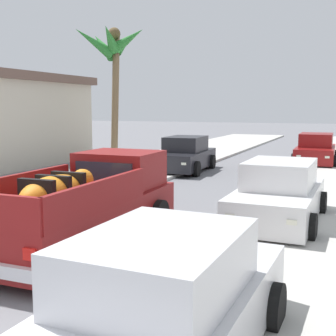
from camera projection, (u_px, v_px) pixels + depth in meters
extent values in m
cube|color=beige|center=(99.00, 179.00, 17.46)|extent=(5.04, 60.00, 0.12)
cube|color=silver|center=(124.00, 181.00, 17.03)|extent=(0.16, 60.00, 0.10)
cube|color=silver|center=(329.00, 196.00, 14.21)|extent=(0.16, 60.00, 0.10)
cube|color=maroon|center=(83.00, 218.00, 9.05)|extent=(2.01, 5.13, 0.80)
cube|color=maroon|center=(120.00, 169.00, 10.41)|extent=(1.75, 1.53, 0.80)
cube|color=#283342|center=(104.00, 172.00, 9.71)|extent=(1.38, 0.08, 0.44)
cube|color=#283342|center=(135.00, 164.00, 11.11)|extent=(1.46, 0.09, 0.48)
cube|color=maroon|center=(16.00, 189.00, 8.50)|extent=(0.16, 3.30, 0.56)
cube|color=maroon|center=(100.00, 196.00, 7.83)|extent=(0.16, 3.30, 0.56)
cylinder|color=black|center=(83.00, 209.00, 10.85)|extent=(0.27, 0.76, 0.76)
cylinder|color=black|center=(158.00, 216.00, 10.12)|extent=(0.27, 0.76, 0.76)
cylinder|color=black|center=(88.00, 256.00, 7.43)|extent=(0.27, 0.76, 0.76)
cube|color=red|center=(30.00, 255.00, 6.39)|extent=(0.22, 0.04, 0.18)
ellipsoid|color=orange|center=(54.00, 192.00, 8.09)|extent=(0.73, 1.71, 0.60)
sphere|color=orange|center=(82.00, 180.00, 8.95)|extent=(0.44, 0.44, 0.44)
cube|color=black|center=(37.00, 197.00, 7.66)|extent=(0.72, 0.13, 0.61)
cube|color=black|center=(54.00, 192.00, 8.09)|extent=(0.72, 0.13, 0.61)
cube|color=black|center=(69.00, 188.00, 8.52)|extent=(0.72, 0.13, 0.61)
cube|color=maroon|center=(315.00, 154.00, 22.24)|extent=(1.88, 4.25, 0.72)
cube|color=maroon|center=(316.00, 140.00, 22.24)|extent=(1.58, 2.14, 0.64)
cube|color=#283342|center=(315.00, 142.00, 21.35)|extent=(1.37, 0.12, 0.52)
cube|color=#283342|center=(317.00, 139.00, 23.14)|extent=(1.34, 0.12, 0.50)
cylinder|color=black|center=(334.00, 162.00, 20.74)|extent=(0.24, 0.65, 0.64)
cylinder|color=black|center=(294.00, 160.00, 21.39)|extent=(0.24, 0.65, 0.64)
cylinder|color=black|center=(335.00, 156.00, 23.15)|extent=(0.24, 0.65, 0.64)
cylinder|color=black|center=(299.00, 155.00, 23.80)|extent=(0.24, 0.65, 0.64)
cube|color=red|center=(330.00, 148.00, 23.95)|extent=(0.20, 0.05, 0.12)
cube|color=white|center=(327.00, 157.00, 20.06)|extent=(0.20, 0.05, 0.10)
cube|color=red|center=(306.00, 148.00, 24.40)|extent=(0.20, 0.05, 0.12)
cube|color=white|center=(299.00, 156.00, 20.50)|extent=(0.20, 0.05, 0.10)
cube|color=black|center=(185.00, 159.00, 19.90)|extent=(2.00, 4.29, 0.72)
cube|color=black|center=(186.00, 144.00, 19.90)|extent=(1.64, 2.18, 0.64)
cube|color=#283342|center=(179.00, 146.00, 19.00)|extent=(1.37, 0.16, 0.52)
cube|color=#283342|center=(192.00, 143.00, 20.81)|extent=(1.34, 0.16, 0.50)
cylinder|color=black|center=(196.00, 169.00, 18.41)|extent=(0.26, 0.65, 0.64)
cylinder|color=black|center=(155.00, 167.00, 19.01)|extent=(0.26, 0.65, 0.64)
cylinder|color=black|center=(212.00, 162.00, 20.84)|extent=(0.26, 0.65, 0.64)
cylinder|color=black|center=(175.00, 160.00, 21.44)|extent=(0.26, 0.65, 0.64)
cube|color=red|center=(211.00, 153.00, 21.64)|extent=(0.20, 0.05, 0.12)
cube|color=white|center=(184.00, 164.00, 17.71)|extent=(0.20, 0.05, 0.10)
cube|color=red|center=(186.00, 152.00, 22.06)|extent=(0.20, 0.05, 0.12)
cube|color=white|center=(155.00, 163.00, 18.12)|extent=(0.20, 0.05, 0.10)
cube|color=silver|center=(165.00, 322.00, 4.81)|extent=(1.86, 4.24, 0.72)
cube|color=silver|center=(161.00, 264.00, 4.63)|extent=(1.57, 2.14, 0.64)
cube|color=#283342|center=(194.00, 241.00, 5.50)|extent=(1.37, 0.11, 0.52)
cube|color=#283342|center=(111.00, 303.00, 3.75)|extent=(1.34, 0.11, 0.50)
cylinder|color=black|center=(145.00, 285.00, 6.38)|extent=(0.24, 0.65, 0.64)
cylinder|color=black|center=(273.00, 308.00, 5.64)|extent=(0.24, 0.65, 0.64)
cube|color=white|center=(185.00, 251.00, 6.95)|extent=(0.20, 0.04, 0.10)
cube|color=white|center=(265.00, 262.00, 6.45)|extent=(0.20, 0.04, 0.10)
cube|color=silver|center=(278.00, 202.00, 10.87)|extent=(1.79, 4.21, 0.72)
cube|color=silver|center=(280.00, 174.00, 10.87)|extent=(1.54, 2.11, 0.64)
cube|color=#283342|center=(272.00, 181.00, 9.99)|extent=(1.37, 0.09, 0.52)
cube|color=#283342|center=(286.00, 170.00, 11.76)|extent=(1.34, 0.09, 0.50)
cylinder|color=black|center=(311.00, 228.00, 9.36)|extent=(0.23, 0.64, 0.64)
cylinder|color=black|center=(227.00, 220.00, 10.07)|extent=(0.23, 0.64, 0.64)
cylinder|color=black|center=(322.00, 204.00, 11.73)|extent=(0.23, 0.64, 0.64)
cylinder|color=black|center=(253.00, 198.00, 12.44)|extent=(0.23, 0.64, 0.64)
cube|color=red|center=(315.00, 186.00, 12.53)|extent=(0.20, 0.04, 0.12)
cube|color=white|center=(292.00, 222.00, 8.70)|extent=(0.20, 0.04, 0.10)
cube|color=red|center=(269.00, 183.00, 13.03)|extent=(0.20, 0.04, 0.12)
cube|color=white|center=(230.00, 216.00, 9.18)|extent=(0.20, 0.04, 0.10)
cylinder|color=brown|center=(115.00, 100.00, 22.20)|extent=(0.33, 0.76, 6.34)
cone|color=#2D7F33|center=(129.00, 39.00, 21.49)|extent=(1.71, 0.58, 1.27)
cone|color=#2D7F33|center=(124.00, 43.00, 22.48)|extent=(0.82, 1.67, 1.36)
cone|color=#2D7F33|center=(103.00, 46.00, 22.53)|extent=(1.90, 1.28, 1.60)
cone|color=#2D7F33|center=(94.00, 42.00, 21.43)|extent=(1.79, 1.86, 1.56)
cone|color=#2D7F33|center=(110.00, 38.00, 20.97)|extent=(1.02, 1.87, 1.33)
sphere|color=brown|center=(114.00, 34.00, 21.78)|extent=(0.60, 0.60, 0.60)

